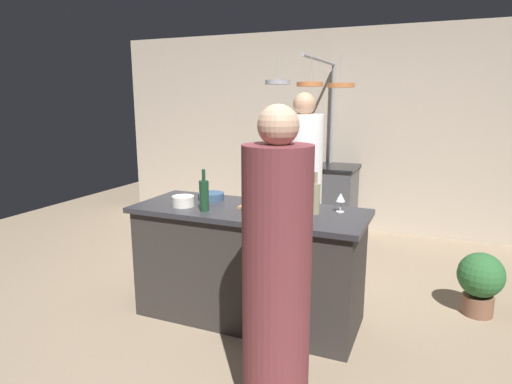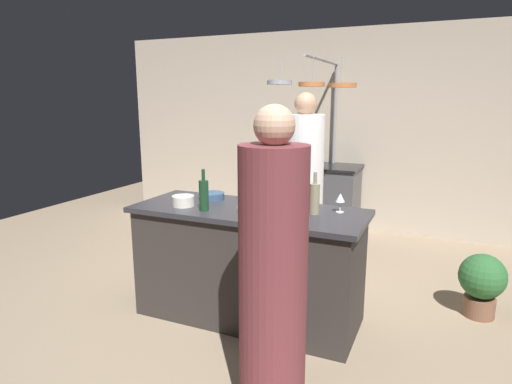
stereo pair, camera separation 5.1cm
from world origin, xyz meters
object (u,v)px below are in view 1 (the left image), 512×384
(mixing_bowl_blue, at_px, (211,196))
(chef, at_px, (302,192))
(potted_plant, at_px, (480,280))
(wine_bottle_red, at_px, (250,200))
(bar_stool_right, at_px, (285,322))
(mixing_bowl_steel, at_px, (293,208))
(stove_range, at_px, (325,199))
(wine_bottle_green, at_px, (204,195))
(guest_right, at_px, (277,282))
(mixing_bowl_ceramic, at_px, (183,201))
(wine_bottle_rose, at_px, (294,203))
(wine_glass_near_left_guest, at_px, (341,198))
(wine_bottle_white, at_px, (315,198))
(cutting_board, at_px, (262,207))
(wine_bottle_dark, at_px, (298,190))
(pepper_mill, at_px, (282,202))
(wine_glass_by_chef, at_px, (316,195))

(mixing_bowl_blue, bearing_deg, chef, 60.44)
(potted_plant, height_order, wine_bottle_red, wine_bottle_red)
(bar_stool_right, xyz_separation_m, mixing_bowl_steel, (-0.16, 0.63, 0.56))
(stove_range, xyz_separation_m, wine_bottle_green, (-0.28, -2.64, 0.58))
(guest_right, height_order, mixing_bowl_ceramic, guest_right)
(wine_bottle_rose, height_order, wine_glass_near_left_guest, wine_bottle_rose)
(wine_bottle_green, bearing_deg, mixing_bowl_steel, 17.35)
(chef, height_order, wine_glass_near_left_guest, chef)
(guest_right, relative_size, mixing_bowl_blue, 7.91)
(wine_bottle_red, relative_size, wine_bottle_white, 0.97)
(potted_plant, xyz_separation_m, wine_bottle_red, (-1.61, -0.94, 0.72))
(wine_bottle_white, xyz_separation_m, wine_glass_near_left_guest, (0.16, 0.12, -0.01))
(wine_bottle_rose, bearing_deg, mixing_bowl_steel, 110.08)
(wine_bottle_green, relative_size, mixing_bowl_blue, 1.47)
(potted_plant, distance_m, mixing_bowl_steel, 1.67)
(cutting_board, distance_m, wine_bottle_white, 0.44)
(potted_plant, xyz_separation_m, wine_bottle_dark, (-1.39, -0.50, 0.72))
(wine_bottle_rose, bearing_deg, mixing_bowl_ceramic, 178.24)
(guest_right, relative_size, mixing_bowl_steel, 10.98)
(pepper_mill, relative_size, mixing_bowl_blue, 0.98)
(pepper_mill, bearing_deg, mixing_bowl_steel, 70.41)
(mixing_bowl_ceramic, bearing_deg, stove_range, 79.02)
(wine_bottle_white, distance_m, wine_glass_near_left_guest, 0.20)
(stove_range, distance_m, bar_stool_right, 3.11)
(stove_range, height_order, wine_bottle_green, wine_bottle_green)
(bar_stool_right, distance_m, wine_bottle_dark, 1.11)
(bar_stool_right, bearing_deg, pepper_mill, 112.03)
(wine_bottle_dark, relative_size, wine_glass_near_left_guest, 2.15)
(cutting_board, relative_size, wine_bottle_white, 1.03)
(wine_bottle_white, relative_size, wine_glass_by_chef, 2.12)
(stove_range, bearing_deg, wine_bottle_dark, -81.95)
(bar_stool_right, distance_m, wine_bottle_red, 0.88)
(cutting_board, height_order, wine_bottle_dark, wine_bottle_dark)
(chef, distance_m, mixing_bowl_blue, 1.05)
(wine_bottle_red, bearing_deg, pepper_mill, 17.58)
(wine_bottle_rose, relative_size, mixing_bowl_blue, 1.45)
(potted_plant, height_order, wine_bottle_dark, wine_bottle_dark)
(wine_bottle_rose, height_order, mixing_bowl_steel, wine_bottle_rose)
(mixing_bowl_steel, bearing_deg, mixing_bowl_blue, 169.09)
(wine_bottle_green, bearing_deg, bar_stool_right, -28.64)
(potted_plant, bearing_deg, wine_bottle_white, -149.31)
(mixing_bowl_ceramic, xyz_separation_m, mixing_bowl_steel, (0.86, 0.14, -0.00))
(cutting_board, xyz_separation_m, wine_glass_by_chef, (0.39, 0.13, 0.10))
(cutting_board, distance_m, pepper_mill, 0.30)
(wine_bottle_white, bearing_deg, pepper_mill, -141.05)
(wine_glass_by_chef, bearing_deg, cutting_board, -161.60)
(bar_stool_right, distance_m, mixing_bowl_steel, 0.86)
(stove_range, distance_m, cutting_board, 2.44)
(mixing_bowl_steel, bearing_deg, wine_glass_by_chef, 54.96)
(cutting_board, bearing_deg, wine_bottle_green, -146.27)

